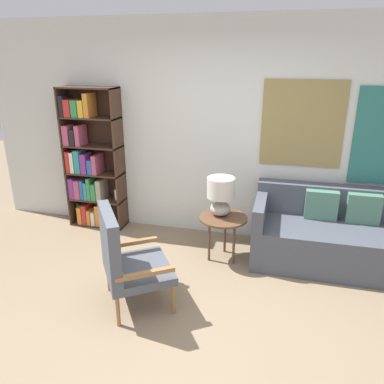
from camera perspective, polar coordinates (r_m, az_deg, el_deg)
name	(u,v)px	position (r m, az deg, el deg)	size (l,w,h in m)	color
ground_plane	(177,331)	(3.46, -2.35, -20.44)	(14.00, 14.00, 0.00)	#847056
wall_back	(226,133)	(4.69, 5.13, 9.01)	(6.40, 0.08, 2.70)	silver
bookshelf	(88,162)	(5.22, -15.50, 4.38)	(0.76, 0.30, 1.88)	#422B1E
armchair	(124,256)	(3.53, -10.36, -9.59)	(0.84, 0.86, 0.97)	olive
couch	(340,237)	(4.57, 21.58, -6.34)	(1.91, 0.86, 0.83)	#474C56
side_table	(223,221)	(4.27, 4.77, -4.46)	(0.55, 0.55, 0.53)	brown
table_lamp	(221,194)	(4.21, 4.41, -0.24)	(0.31, 0.31, 0.45)	#A59E93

